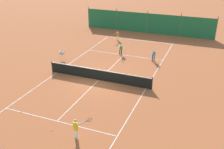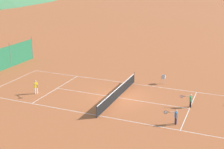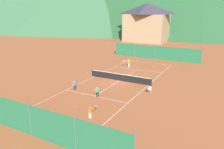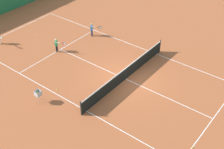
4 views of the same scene
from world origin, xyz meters
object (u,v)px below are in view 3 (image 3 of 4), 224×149
(player_near_service, at_px, (98,91))
(alpine_chalet, at_px, (147,22))
(tennis_ball_alley_right, at_px, (75,106))
(tennis_ball_by_net_right, at_px, (138,92))
(ball_hopper, at_px, (150,89))
(player_far_service, at_px, (129,62))
(player_near_baseline, at_px, (75,84))
(tennis_ball_near_corner, at_px, (154,72))
(tennis_ball_service_box, at_px, (138,68))
(tennis_net, at_px, (120,77))
(player_far_baseline, at_px, (90,111))

(player_near_service, height_order, alpine_chalet, alpine_chalet)
(tennis_ball_alley_right, relative_size, tennis_ball_by_net_right, 1.00)
(ball_hopper, relative_size, alpine_chalet, 0.07)
(player_far_service, bearing_deg, player_near_baseline, -95.41)
(player_near_service, bearing_deg, tennis_ball_near_corner, 79.17)
(tennis_ball_service_box, distance_m, alpine_chalet, 32.79)
(tennis_net, relative_size, tennis_ball_by_net_right, 139.09)
(tennis_ball_by_net_right, bearing_deg, player_near_service, -134.81)
(tennis_ball_alley_right, bearing_deg, tennis_ball_service_box, 89.87)
(tennis_net, relative_size, tennis_ball_alley_right, 139.09)
(tennis_net, relative_size, player_near_baseline, 7.91)
(tennis_ball_near_corner, bearing_deg, alpine_chalet, 111.92)
(tennis_ball_service_box, relative_size, alpine_chalet, 0.01)
(player_near_baseline, relative_size, tennis_ball_near_corner, 17.58)
(tennis_net, bearing_deg, tennis_ball_by_net_right, -37.22)
(tennis_net, xyz_separation_m, alpine_chalet, (-9.97, 38.14, 5.32))
(player_near_baseline, distance_m, tennis_ball_by_net_right, 7.67)
(player_far_baseline, height_order, tennis_ball_by_net_right, player_far_baseline)
(player_far_service, bearing_deg, ball_hopper, -54.71)
(tennis_net, xyz_separation_m, tennis_ball_service_box, (-0.25, 7.37, -0.47))
(tennis_ball_by_net_right, xyz_separation_m, tennis_ball_service_box, (-4.04, 10.25, 0.00))
(player_near_baseline, bearing_deg, player_near_service, -8.16)
(tennis_net, bearing_deg, tennis_ball_service_box, 91.91)
(tennis_net, distance_m, player_near_service, 6.36)
(player_near_baseline, relative_size, tennis_ball_alley_right, 17.58)
(tennis_ball_near_corner, bearing_deg, tennis_ball_alley_right, -100.87)
(tennis_ball_alley_right, xyz_separation_m, alpine_chalet, (-9.68, 47.78, 5.79))
(player_near_baseline, relative_size, tennis_ball_service_box, 17.58)
(tennis_ball_near_corner, xyz_separation_m, tennis_ball_by_net_right, (1.00, -9.29, 0.00))
(player_near_service, xyz_separation_m, tennis_ball_alley_right, (-0.64, -3.30, -0.64))
(player_near_service, relative_size, tennis_ball_service_box, 17.35)
(player_far_baseline, height_order, ball_hopper, player_far_baseline)
(player_near_baseline, bearing_deg, alpine_chalet, 98.68)
(tennis_ball_alley_right, relative_size, alpine_chalet, 0.01)
(tennis_ball_near_corner, distance_m, tennis_ball_service_box, 3.19)
(tennis_ball_service_box, xyz_separation_m, ball_hopper, (5.54, -10.28, 0.62))
(player_near_service, relative_size, player_far_baseline, 1.00)
(player_far_baseline, xyz_separation_m, ball_hopper, (2.85, 8.01, -0.01))
(tennis_net, xyz_separation_m, player_near_baseline, (-3.25, -5.83, 0.18))
(alpine_chalet, bearing_deg, player_far_baseline, -75.80)
(player_near_baseline, height_order, tennis_ball_by_net_right, player_near_baseline)
(player_near_baseline, bearing_deg, tennis_ball_near_corner, 63.69)
(player_near_baseline, relative_size, alpine_chalet, 0.09)
(tennis_ball_alley_right, distance_m, tennis_ball_service_box, 17.01)
(tennis_net, distance_m, tennis_ball_by_net_right, 4.79)
(ball_hopper, bearing_deg, tennis_net, 151.20)
(player_near_baseline, xyz_separation_m, tennis_ball_near_corner, (6.05, 12.24, -0.65))
(tennis_ball_alley_right, relative_size, tennis_ball_service_box, 1.00)
(ball_hopper, bearing_deg, tennis_ball_near_corner, 105.01)
(player_far_baseline, bearing_deg, tennis_ball_alley_right, 154.95)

